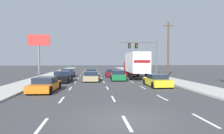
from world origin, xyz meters
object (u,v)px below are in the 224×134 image
car_navy (92,73)px  car_green (118,75)px  car_yellow (157,81)px  car_tan (91,77)px  car_maroon (112,73)px  car_blue (67,73)px  car_black (62,77)px  roadside_billboard (39,46)px  car_orange (45,85)px  traffic_signal_mast (141,49)px  utility_pole_mid (168,48)px  box_truck (135,64)px

car_navy → car_green: (3.41, -6.72, 0.07)m
car_navy → car_yellow: 14.67m
car_tan → car_yellow: 8.70m
car_maroon → car_yellow: size_ratio=1.13×
car_blue → car_black: (0.33, -7.20, 0.00)m
car_yellow → car_green: bearing=115.8°
car_tan → roadside_billboard: 17.77m
car_orange → traffic_signal_mast: bearing=54.3°
traffic_signal_mast → roadside_billboard: bearing=169.6°
car_blue → car_yellow: bearing=-49.6°
car_maroon → car_yellow: 12.90m
car_tan → utility_pole_mid: size_ratio=0.48×
car_green → traffic_signal_mast: traffic_signal_mast is taller
car_yellow → utility_pole_mid: 14.04m
car_green → roadside_billboard: bearing=136.1°
car_orange → utility_pole_mid: 21.99m
car_orange → car_yellow: bearing=10.8°
car_black → utility_pole_mid: bearing=23.6°
car_navy → car_blue: bearing=-165.6°
car_orange → car_navy: car_orange is taller
car_green → box_truck: box_truck is taller
car_tan → car_blue: bearing=120.1°
car_navy → car_tan: bearing=-90.6°
car_blue → utility_pole_mid: 16.94m
car_tan → roadside_billboard: roadside_billboard is taller
utility_pole_mid → car_blue: bearing=179.4°
car_tan → car_yellow: car_yellow is taller
box_truck → utility_pole_mid: (6.31, 3.38, 2.51)m
car_navy → utility_pole_mid: size_ratio=0.49×
car_blue → box_truck: size_ratio=0.48×
car_tan → utility_pole_mid: (12.70, 6.30, 4.06)m
car_green → roadside_billboard: roadside_billboard is taller
car_maroon → traffic_signal_mast: traffic_signal_mast is taller
car_green → utility_pole_mid: (9.21, 5.56, 4.01)m
car_maroon → utility_pole_mid: 10.24m
car_black → roadside_billboard: bearing=114.6°
car_blue → car_black: bearing=-87.4°
car_yellow → roadside_billboard: (-16.66, 19.48, 4.88)m
car_black → car_tan: size_ratio=1.03×
car_tan → box_truck: box_truck is taller
car_tan → traffic_signal_mast: bearing=48.5°
car_navy → car_tan: size_ratio=1.03×
car_tan → box_truck: size_ratio=0.49×
car_blue → car_navy: bearing=14.4°
car_blue → traffic_signal_mast: traffic_signal_mast is taller
box_truck → car_orange: bearing=-133.9°
car_navy → car_yellow: (6.51, -13.14, 0.04)m
car_tan → car_maroon: size_ratio=0.92×
car_orange → car_green: 11.12m
car_maroon → car_green: car_green is taller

